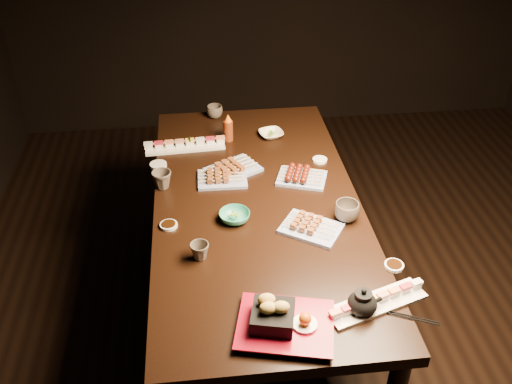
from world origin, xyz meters
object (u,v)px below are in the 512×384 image
sushi_platter_far (185,143)px  yakitori_plate_center (222,175)px  edamame_bowl_cream (271,134)px  teapot (363,301)px  yakitori_plate_left (233,166)px  condiment_bottle (228,127)px  yakitori_plate_right (311,224)px  sushi_platter_near (377,300)px  teacup_far_left (162,180)px  teacup_mid_right (347,212)px  tempura_tray (286,317)px  teacup_far_right (215,112)px  teacup_near_left (200,251)px  edamame_bowl_green (235,217)px  dining_table (257,266)px

sushi_platter_far → yakitori_plate_center: (0.17, -0.32, 0.00)m
edamame_bowl_cream → teapot: teapot is taller
yakitori_plate_left → condiment_bottle: bearing=60.7°
yakitori_plate_right → yakitori_plate_left: size_ratio=1.00×
sushi_platter_near → sushi_platter_far: (-0.65, 1.17, 0.00)m
edamame_bowl_cream → teacup_far_left: size_ratio=1.38×
teacup_mid_right → teapot: teapot is taller
tempura_tray → teacup_far_right: tempura_tray is taller
teacup_far_left → condiment_bottle: condiment_bottle is taller
yakitori_plate_left → tempura_tray: tempura_tray is taller
yakitori_plate_center → edamame_bowl_cream: (0.28, 0.38, -0.01)m
yakitori_plate_right → yakitori_plate_left: same height
yakitori_plate_center → teacup_near_left: size_ratio=3.06×
edamame_bowl_green → edamame_bowl_cream: edamame_bowl_green is taller
dining_table → sushi_platter_far: (-0.31, 0.51, 0.40)m
edamame_bowl_cream → condiment_bottle: size_ratio=0.83×
yakitori_plate_right → teapot: size_ratio=1.93×
yakitori_plate_left → teapot: teapot is taller
tempura_tray → teapot: tempura_tray is taller
sushi_platter_far → tempura_tray: size_ratio=1.24×
yakitori_plate_left → yakitori_plate_center: bearing=-156.6°
edamame_bowl_cream → teacup_mid_right: 0.77m
yakitori_plate_center → edamame_bowl_cream: yakitori_plate_center is taller
dining_table → edamame_bowl_cream: (0.14, 0.58, 0.39)m
sushi_platter_near → yakitori_plate_center: yakitori_plate_center is taller
teacup_near_left → teacup_far_left: teacup_far_left is taller
teacup_near_left → teapot: teapot is taller
yakitori_plate_center → yakitori_plate_right: (0.34, -0.41, 0.00)m
sushi_platter_near → teacup_far_left: (-0.76, 0.82, 0.02)m
yakitori_plate_left → edamame_bowl_green: (-0.03, -0.39, -0.01)m
yakitori_plate_right → teapot: bearing=-46.0°
tempura_tray → condiment_bottle: 1.30m
yakitori_plate_right → edamame_bowl_cream: bearing=127.7°
yakitori_plate_left → edamame_bowl_cream: 0.38m
teacup_near_left → teacup_far_left: (-0.15, 0.50, 0.01)m
edamame_bowl_cream → edamame_bowl_green: bearing=-109.8°
tempura_tray → sushi_platter_far: bearing=117.8°
sushi_platter_far → teapot: size_ratio=3.27×
yakitori_plate_left → sushi_platter_far: bearing=103.1°
sushi_platter_near → edamame_bowl_green: sushi_platter_near is taller
sushi_platter_near → edamame_bowl_green: (-0.45, 0.54, -0.00)m
yakitori_plate_right → teapot: 0.47m
dining_table → sushi_platter_near: bearing=-70.4°
tempura_tray → condiment_bottle: size_ratio=2.17×
teacup_far_left → yakitori_plate_right: bearing=-32.1°
yakitori_plate_right → teacup_far_left: 0.72m
sushi_platter_far → teacup_near_left: teacup_near_left is taller
sushi_platter_far → edamame_bowl_green: (0.20, -0.63, -0.00)m
yakitori_plate_right → teacup_far_right: 1.10m
teacup_far_left → condiment_bottle: size_ratio=0.61×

